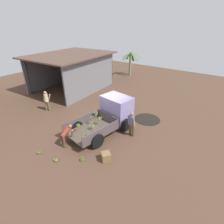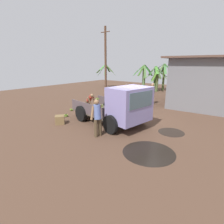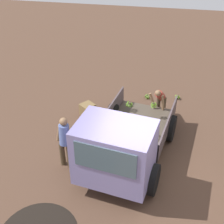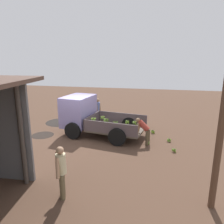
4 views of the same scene
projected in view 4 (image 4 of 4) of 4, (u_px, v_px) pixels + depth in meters
The scene contains 12 objects.
ground at pixel (80, 137), 11.46m from camera, with size 36.00×36.00×0.00m, color brown.
mud_patch_0 at pixel (43, 135), 11.77m from camera, with size 1.18×1.18×0.01m, color black.
mud_patch_1 at pixel (61, 122), 14.03m from camera, with size 1.89×1.89×0.01m, color black.
cargo_truck at pixel (85, 114), 11.85m from camera, with size 4.53×2.74×2.05m.
person_foreground_visitor at pixel (97, 110), 13.37m from camera, with size 0.38×0.60×1.64m.
person_worker_loading at pixel (144, 129), 10.43m from camera, with size 0.73×0.66×1.27m.
person_bystander_near_shed at pixel (61, 170), 6.41m from camera, with size 0.48×0.67×1.64m.
banana_bunch_on_ground_0 at pixel (174, 150), 9.69m from camera, with size 0.22×0.22×0.18m.
banana_bunch_on_ground_1 at pixel (169, 140), 10.85m from camera, with size 0.21×0.21×0.17m.
banana_bunch_on_ground_2 at pixel (148, 143), 10.52m from camera, with size 0.21×0.21×0.17m.
banana_bunch_on_ground_3 at pixel (153, 132), 12.03m from camera, with size 0.23×0.23×0.19m.
wooden_crate_0 at pixel (141, 123), 13.07m from camera, with size 0.45×0.45×0.45m, color brown.
Camera 4 is at (-3.90, 10.17, 4.17)m, focal length 35.00 mm.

